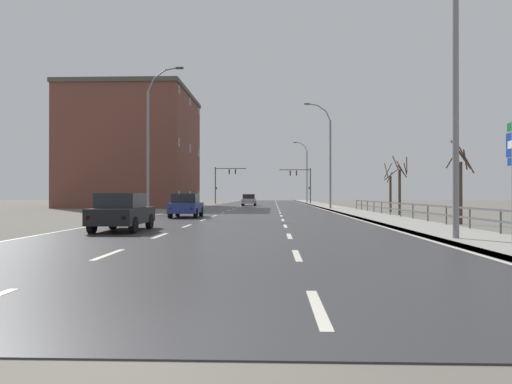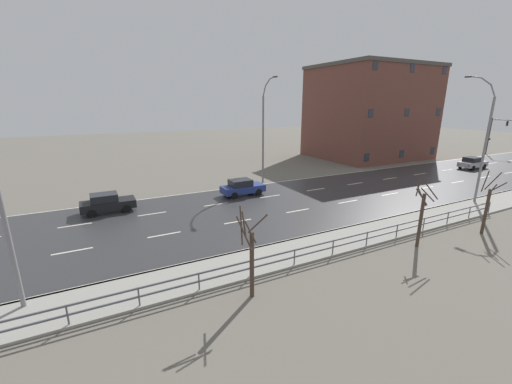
{
  "view_description": "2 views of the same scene",
  "coord_description": "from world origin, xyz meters",
  "px_view_note": "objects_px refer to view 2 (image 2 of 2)",
  "views": [
    {
      "loc": [
        1.74,
        -4.29,
        1.51
      ],
      "look_at": [
        -0.58,
        61.55,
        1.87
      ],
      "focal_mm": 33.49,
      "sensor_mm": 36.0,
      "label": 1
    },
    {
      "loc": [
        22.67,
        14.68,
        8.53
      ],
      "look_at": [
        0.0,
        26.33,
        1.38
      ],
      "focal_mm": 22.23,
      "sensor_mm": 36.0,
      "label": 2
    }
  ],
  "objects_px": {
    "street_lamp_midground": "(483,143)",
    "traffic_signal_left": "(499,130)",
    "car_distant": "(107,203)",
    "brick_building": "(369,112)",
    "car_near_right": "(473,163)",
    "car_far_left": "(242,187)",
    "street_lamp_left_bank": "(264,134)"
  },
  "relations": [
    {
      "from": "car_near_right",
      "to": "street_lamp_midground",
      "type": "bearing_deg",
      "value": -59.91
    },
    {
      "from": "car_near_right",
      "to": "traffic_signal_left",
      "type": "bearing_deg",
      "value": 108.8
    },
    {
      "from": "traffic_signal_left",
      "to": "car_near_right",
      "type": "xyz_separation_m",
      "value": [
        5.15,
        -15.49,
        -3.43
      ]
    },
    {
      "from": "street_lamp_midground",
      "to": "car_distant",
      "type": "xyz_separation_m",
      "value": [
        -11.87,
        -29.23,
        -4.48
      ]
    },
    {
      "from": "street_lamp_left_bank",
      "to": "car_far_left",
      "type": "height_order",
      "value": "street_lamp_left_bank"
    },
    {
      "from": "car_far_left",
      "to": "brick_building",
      "type": "bearing_deg",
      "value": 111.7
    },
    {
      "from": "car_near_right",
      "to": "brick_building",
      "type": "bearing_deg",
      "value": -159.33
    },
    {
      "from": "car_far_left",
      "to": "street_lamp_left_bank",
      "type": "bearing_deg",
      "value": 128.59
    },
    {
      "from": "street_lamp_midground",
      "to": "brick_building",
      "type": "distance_m",
      "value": 25.29
    },
    {
      "from": "street_lamp_midground",
      "to": "traffic_signal_left",
      "type": "bearing_deg",
      "value": 114.29
    },
    {
      "from": "street_lamp_midground",
      "to": "traffic_signal_left",
      "type": "xyz_separation_m",
      "value": [
        -14.03,
        31.08,
        -1.05
      ]
    },
    {
      "from": "car_far_left",
      "to": "car_near_right",
      "type": "height_order",
      "value": "same"
    },
    {
      "from": "street_lamp_midground",
      "to": "traffic_signal_left",
      "type": "relative_size",
      "value": 1.77
    },
    {
      "from": "street_lamp_midground",
      "to": "car_near_right",
      "type": "relative_size",
      "value": 2.64
    },
    {
      "from": "car_distant",
      "to": "brick_building",
      "type": "bearing_deg",
      "value": 104.79
    },
    {
      "from": "car_distant",
      "to": "brick_building",
      "type": "distance_m",
      "value": 41.63
    },
    {
      "from": "traffic_signal_left",
      "to": "car_distant",
      "type": "height_order",
      "value": "traffic_signal_left"
    },
    {
      "from": "car_distant",
      "to": "car_far_left",
      "type": "relative_size",
      "value": 1.0
    },
    {
      "from": "brick_building",
      "to": "street_lamp_midground",
      "type": "bearing_deg",
      "value": -24.32
    },
    {
      "from": "car_near_right",
      "to": "brick_building",
      "type": "height_order",
      "value": "brick_building"
    },
    {
      "from": "street_lamp_left_bank",
      "to": "car_distant",
      "type": "bearing_deg",
      "value": -79.48
    },
    {
      "from": "street_lamp_left_bank",
      "to": "car_near_right",
      "type": "relative_size",
      "value": 2.7
    },
    {
      "from": "street_lamp_left_bank",
      "to": "car_far_left",
      "type": "xyz_separation_m",
      "value": [
        3.46,
        -4.2,
        -4.6
      ]
    },
    {
      "from": "traffic_signal_left",
      "to": "car_far_left",
      "type": "height_order",
      "value": "traffic_signal_left"
    },
    {
      "from": "street_lamp_midground",
      "to": "car_distant",
      "type": "height_order",
      "value": "street_lamp_midground"
    },
    {
      "from": "car_far_left",
      "to": "brick_building",
      "type": "distance_m",
      "value": 30.84
    },
    {
      "from": "traffic_signal_left",
      "to": "street_lamp_left_bank",
      "type": "bearing_deg",
      "value": -91.05
    },
    {
      "from": "street_lamp_midground",
      "to": "car_far_left",
      "type": "distance_m",
      "value": 21.32
    },
    {
      "from": "street_lamp_midground",
      "to": "car_far_left",
      "type": "bearing_deg",
      "value": -123.06
    },
    {
      "from": "car_near_right",
      "to": "brick_building",
      "type": "xyz_separation_m",
      "value": [
        -14.11,
        -5.2,
        6.33
      ]
    },
    {
      "from": "car_near_right",
      "to": "brick_building",
      "type": "relative_size",
      "value": 0.25
    },
    {
      "from": "street_lamp_midground",
      "to": "car_distant",
      "type": "distance_m",
      "value": 31.87
    }
  ]
}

